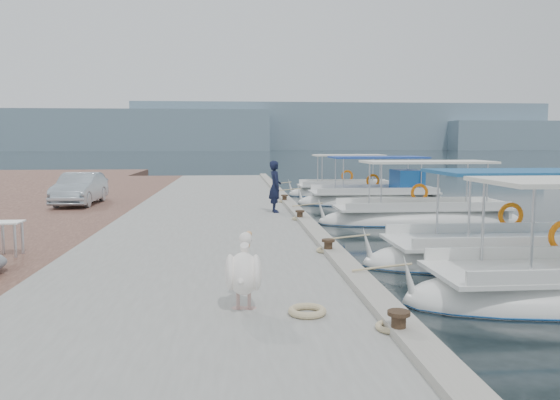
% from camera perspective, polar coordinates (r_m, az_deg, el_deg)
% --- Properties ---
extents(ground, '(400.00, 400.00, 0.00)m').
position_cam_1_polar(ground, '(15.31, 4.07, -4.83)').
color(ground, black).
rests_on(ground, ground).
extents(concrete_quay, '(6.00, 40.00, 0.50)m').
position_cam_1_polar(concrete_quay, '(20.03, -6.69, -1.56)').
color(concrete_quay, gray).
rests_on(concrete_quay, ground).
extents(quay_curb, '(0.44, 40.00, 0.12)m').
position_cam_1_polar(quay_curb, '(20.10, 1.25, -0.60)').
color(quay_curb, gray).
rests_on(quay_curb, concrete_quay).
extents(cobblestone_strip, '(4.00, 40.00, 0.50)m').
position_cam_1_polar(cobblestone_strip, '(20.80, -20.59, -1.63)').
color(cobblestone_strip, brown).
rests_on(cobblestone_strip, ground).
extents(distant_hills, '(330.00, 60.00, 18.00)m').
position_cam_1_polar(distant_hills, '(218.74, 3.55, 7.26)').
color(distant_hills, slate).
rests_on(distant_hills, ground).
extents(fishing_caique_b, '(7.87, 2.52, 2.83)m').
position_cam_1_polar(fishing_caique_b, '(14.35, 23.97, -5.57)').
color(fishing_caique_b, white).
rests_on(fishing_caique_b, ground).
extents(fishing_caique_c, '(7.54, 2.21, 2.83)m').
position_cam_1_polar(fishing_caique_c, '(20.31, 14.47, -1.96)').
color(fishing_caique_c, white).
rests_on(fishing_caique_c, ground).
extents(fishing_caique_d, '(7.26, 2.61, 2.83)m').
position_cam_1_polar(fishing_caique_d, '(26.21, 9.91, 0.04)').
color(fishing_caique_d, white).
rests_on(fishing_caique_d, ground).
extents(fishing_caique_e, '(6.29, 2.02, 2.83)m').
position_cam_1_polar(fishing_caique_e, '(30.05, 6.83, 0.72)').
color(fishing_caique_e, white).
rests_on(fishing_caique_e, ground).
extents(mooring_bollards, '(0.28, 20.28, 0.33)m').
position_cam_1_polar(mooring_bollards, '(16.62, 2.09, -1.54)').
color(mooring_bollards, black).
rests_on(mooring_bollards, concrete_quay).
extents(pelican, '(0.55, 1.36, 1.06)m').
position_cam_1_polar(pelican, '(7.90, -3.82, -7.44)').
color(pelican, tan).
rests_on(pelican, concrete_quay).
extents(fisherman, '(0.48, 0.68, 1.77)m').
position_cam_1_polar(fisherman, '(18.64, -0.51, 1.42)').
color(fisherman, black).
rests_on(fisherman, concrete_quay).
extents(parked_car, '(1.33, 3.72, 1.22)m').
position_cam_1_polar(parked_car, '(22.35, -20.18, 1.11)').
color(parked_car, '#AFBDC8').
rests_on(parked_car, cobblestone_strip).
extents(folding_table, '(0.55, 0.55, 0.73)m').
position_cam_1_polar(folding_table, '(12.82, -26.51, -2.95)').
color(folding_table, silver).
rests_on(folding_table, cobblestone_strip).
extents(rope_coil, '(0.54, 0.54, 0.10)m').
position_cam_1_polar(rope_coil, '(7.74, 2.87, -11.50)').
color(rope_coil, '#C6B284').
rests_on(rope_coil, concrete_quay).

